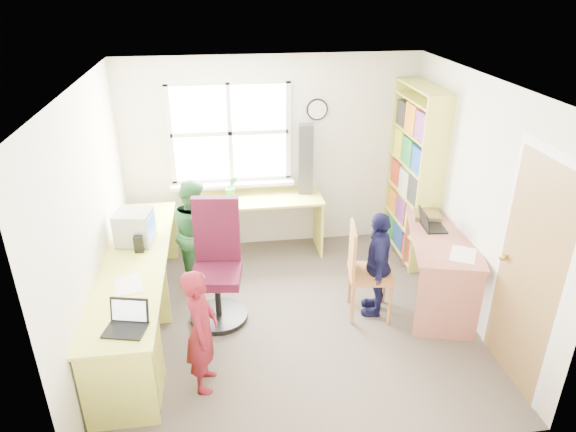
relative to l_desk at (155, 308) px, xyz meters
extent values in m
cube|color=#4E453D|center=(1.31, 0.28, -0.47)|extent=(3.60, 3.40, 0.02)
cube|color=white|center=(1.31, 0.28, 1.95)|extent=(3.60, 3.40, 0.02)
cube|color=silver|center=(1.31, 1.99, 0.74)|extent=(3.60, 0.02, 2.40)
cube|color=silver|center=(1.31, -1.43, 0.74)|extent=(3.60, 0.02, 2.40)
cube|color=silver|center=(-0.50, 0.28, 0.74)|extent=(0.02, 3.40, 2.40)
cube|color=silver|center=(3.12, 0.28, 0.74)|extent=(0.02, 3.40, 2.40)
cube|color=white|center=(0.81, 1.97, 1.04)|extent=(1.40, 0.01, 1.20)
cube|color=white|center=(0.81, 1.96, 1.04)|extent=(1.48, 0.04, 1.28)
cube|color=olive|center=(3.09, -0.77, 0.54)|extent=(0.02, 0.82, 2.00)
sphere|color=gold|center=(3.06, -0.44, 0.54)|extent=(0.07, 0.07, 0.07)
cylinder|color=black|center=(1.86, 1.96, 1.29)|extent=(0.26, 0.03, 0.26)
cylinder|color=white|center=(1.86, 1.95, 1.29)|extent=(0.22, 0.01, 0.22)
cube|color=#FBFC64|center=(-0.19, 0.38, 0.28)|extent=(0.60, 2.70, 0.03)
cube|color=#FBFC64|center=(1.06, 1.70, 0.28)|extent=(1.65, 0.56, 0.03)
cube|color=#FBFC64|center=(-0.19, 0.38, -0.10)|extent=(0.56, 0.03, 0.72)
cube|color=#FBFC64|center=(-0.19, -0.94, -0.10)|extent=(0.56, 0.03, 0.72)
cube|color=#FBFC64|center=(-0.19, 1.70, -0.10)|extent=(0.56, 0.03, 0.72)
cube|color=#FBFC64|center=(1.86, 1.70, -0.10)|extent=(0.03, 0.52, 0.72)
cube|color=#FBFC64|center=(-0.19, -0.57, -0.10)|extent=(0.54, 0.45, 0.72)
cube|color=#B66A5B|center=(2.90, 0.40, 0.33)|extent=(0.97, 1.50, 0.03)
cube|color=#B66A5B|center=(2.73, -0.25, -0.07)|extent=(0.58, 0.18, 0.77)
cube|color=#B66A5B|center=(3.07, 1.05, -0.07)|extent=(0.58, 0.18, 0.77)
cube|color=#FBFC64|center=(2.96, 0.96, 0.59)|extent=(0.30, 0.02, 2.10)
cube|color=#FBFC64|center=(2.96, 1.96, 0.59)|extent=(0.30, 0.02, 2.10)
cube|color=#FBFC64|center=(2.96, 1.46, 1.63)|extent=(0.30, 1.00, 0.02)
cube|color=#FBFC64|center=(2.96, 1.46, -0.40)|extent=(0.30, 1.00, 0.02)
cube|color=#FBFC64|center=(2.96, 1.46, -0.04)|extent=(0.30, 1.00, 0.02)
cube|color=#FBFC64|center=(2.96, 1.46, 0.34)|extent=(0.30, 1.00, 0.02)
cube|color=#FBFC64|center=(2.96, 1.46, 0.72)|extent=(0.30, 1.00, 0.02)
cube|color=#FBFC64|center=(2.96, 1.46, 1.10)|extent=(0.30, 1.00, 0.02)
cube|color=#FBFC64|center=(2.96, 1.46, 1.48)|extent=(0.30, 1.00, 0.02)
cube|color=red|center=(2.96, 1.16, -0.25)|extent=(0.25, 0.28, 0.27)
cube|color=#1B45A2|center=(2.96, 1.48, -0.24)|extent=(0.25, 0.30, 0.29)
cube|color=#20873F|center=(2.96, 1.78, -0.23)|extent=(0.25, 0.26, 0.30)
cube|color=yellow|center=(2.96, 1.16, 0.13)|extent=(0.25, 0.28, 0.30)
cube|color=#803687|center=(2.96, 1.48, 0.14)|extent=(0.25, 0.30, 0.32)
cube|color=orange|center=(2.96, 1.78, 0.12)|extent=(0.25, 0.26, 0.29)
cube|color=#282828|center=(2.96, 1.16, 0.52)|extent=(0.25, 0.28, 0.32)
cube|color=silver|center=(2.96, 1.48, 0.50)|extent=(0.25, 0.30, 0.29)
cube|color=red|center=(2.96, 1.78, 0.51)|extent=(0.25, 0.26, 0.30)
cube|color=#1B45A2|center=(2.96, 1.16, 0.88)|extent=(0.25, 0.28, 0.29)
cube|color=#20873F|center=(2.96, 1.48, 0.89)|extent=(0.25, 0.30, 0.30)
cube|color=yellow|center=(2.96, 1.78, 0.90)|extent=(0.25, 0.26, 0.32)
cube|color=#803687|center=(2.96, 1.16, 1.27)|extent=(0.25, 0.28, 0.30)
cube|color=orange|center=(2.96, 1.48, 1.28)|extent=(0.25, 0.30, 0.32)
cube|color=#282828|center=(2.96, 1.78, 1.26)|extent=(0.25, 0.26, 0.29)
cylinder|color=black|center=(0.57, 0.37, -0.42)|extent=(0.65, 0.65, 0.05)
cylinder|color=black|center=(0.57, 0.37, -0.18)|extent=(0.07, 0.07, 0.44)
cube|color=#430C21|center=(0.57, 0.37, 0.07)|extent=(0.54, 0.54, 0.09)
cube|color=#430C21|center=(0.60, 0.60, 0.46)|extent=(0.47, 0.14, 0.69)
cylinder|color=#BE773F|center=(1.90, 0.11, -0.22)|extent=(0.04, 0.04, 0.47)
cylinder|color=#BE773F|center=(2.27, 0.05, -0.22)|extent=(0.04, 0.04, 0.47)
cylinder|color=#BE773F|center=(1.96, 0.48, -0.22)|extent=(0.04, 0.04, 0.47)
cylinder|color=#BE773F|center=(2.33, 0.42, -0.22)|extent=(0.04, 0.04, 0.47)
cube|color=#BE773F|center=(2.11, 0.26, 0.02)|extent=(0.50, 0.50, 0.04)
cube|color=#BE773F|center=(1.92, 0.30, 0.29)|extent=(0.10, 0.41, 0.52)
cube|color=#A7A8AC|center=(-0.22, 0.75, 0.30)|extent=(0.28, 0.24, 0.02)
cube|color=#A7A8AC|center=(-0.22, 0.75, 0.47)|extent=(0.39, 0.36, 0.33)
cube|color=#3F72F2|center=(-0.05, 0.72, 0.47)|extent=(0.05, 0.27, 0.24)
cube|color=black|center=(-0.12, -0.70, 0.30)|extent=(0.35, 0.29, 0.02)
cube|color=black|center=(-0.10, -0.59, 0.40)|extent=(0.31, 0.12, 0.20)
cube|color=white|center=(-0.10, -0.59, 0.40)|extent=(0.27, 0.10, 0.16)
cube|color=black|center=(2.86, 0.56, 0.35)|extent=(0.24, 0.31, 0.02)
cube|color=black|center=(2.75, 0.57, 0.45)|extent=(0.07, 0.30, 0.20)
cube|color=#3F72F2|center=(2.75, 0.57, 0.45)|extent=(0.05, 0.26, 0.16)
cube|color=black|center=(-0.16, 0.56, 0.38)|extent=(0.09, 0.09, 0.17)
cube|color=black|center=(-0.20, 1.19, 0.38)|extent=(0.10, 0.10, 0.17)
cube|color=black|center=(1.70, 1.81, 0.73)|extent=(0.19, 0.18, 0.86)
cube|color=#B41626|center=(2.89, 0.82, 0.37)|extent=(0.35, 0.35, 0.06)
cube|color=white|center=(-0.19, -0.04, 0.30)|extent=(0.30, 0.37, 0.00)
cube|color=white|center=(2.92, -0.02, 0.34)|extent=(0.36, 0.39, 0.00)
imported|color=#2B6B31|center=(0.79, 1.76, 0.43)|extent=(0.17, 0.15, 0.28)
imported|color=maroon|center=(0.44, -0.54, 0.11)|extent=(0.31, 0.44, 1.13)
imported|color=#30783B|center=(0.36, 1.16, 0.16)|extent=(0.57, 0.67, 1.24)
imported|color=#121339|center=(2.19, 0.29, 0.11)|extent=(0.46, 0.72, 1.14)
camera|label=1|loc=(0.68, -4.01, 2.78)|focal=32.00mm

